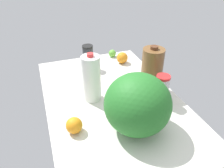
{
  "coord_description": "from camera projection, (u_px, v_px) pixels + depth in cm",
  "views": [
    {
      "loc": [
        98.0,
        -34.95,
        79.73
      ],
      "look_at": [
        0.0,
        0.0,
        13.0
      ],
      "focal_mm": 35.0,
      "sensor_mm": 36.0,
      "label": 1
    }
  ],
  "objects": [
    {
      "name": "countertop",
      "position": [
        112.0,
        100.0,
        1.3
      ],
      "size": [
        120.0,
        76.0,
        3.0
      ],
      "primitive_type": "cube",
      "color": "silver",
      "rests_on": "ground"
    },
    {
      "name": "chocolate_milk_jug",
      "position": [
        152.0,
        70.0,
        1.3
      ],
      "size": [
        12.73,
        12.73,
        28.73
      ],
      "color": "brown",
      "rests_on": "countertop"
    },
    {
      "name": "orange_near_front",
      "position": [
        74.0,
        125.0,
        1.04
      ],
      "size": [
        8.04,
        8.04,
        8.04
      ],
      "primitive_type": "sphere",
      "color": "orange",
      "rests_on": "countertop"
    },
    {
      "name": "tumbler_cup",
      "position": [
        162.0,
        89.0,
        1.21
      ],
      "size": [
        7.68,
        7.68,
        17.52
      ],
      "color": "beige",
      "rests_on": "countertop"
    },
    {
      "name": "milk_jug",
      "position": [
        92.0,
        78.0,
        1.22
      ],
      "size": [
        10.33,
        10.33,
        28.94
      ],
      "color": "white",
      "rests_on": "countertop"
    },
    {
      "name": "orange_loose",
      "position": [
        122.0,
        58.0,
        1.65
      ],
      "size": [
        8.46,
        8.46,
        8.46
      ],
      "primitive_type": "sphere",
      "color": "orange",
      "rests_on": "countertop"
    },
    {
      "name": "watermelon",
      "position": [
        138.0,
        104.0,
        1.0
      ],
      "size": [
        31.31,
        31.31,
        29.42
      ],
      "primitive_type": "ellipsoid",
      "color": "#257127",
      "rests_on": "countertop"
    },
    {
      "name": "lime_by_jug",
      "position": [
        112.0,
        53.0,
        1.75
      ],
      "size": [
        5.81,
        5.81,
        5.81
      ],
      "primitive_type": "sphere",
      "color": "#62B53C",
      "rests_on": "countertop"
    },
    {
      "name": "shaker_bottle",
      "position": [
        88.0,
        57.0,
        1.56
      ],
      "size": [
        7.55,
        7.55,
        17.46
      ],
      "color": "#282A2E",
      "rests_on": "countertop"
    }
  ]
}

